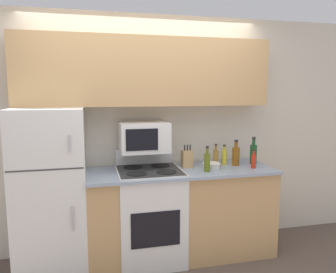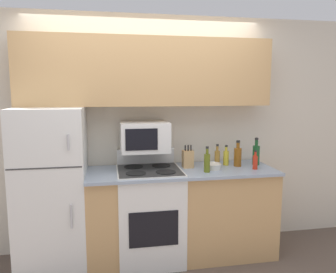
# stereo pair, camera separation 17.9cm
# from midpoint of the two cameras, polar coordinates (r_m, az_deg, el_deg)

# --- Properties ---
(ground_plane) EXTENTS (12.00, 12.00, 0.00)m
(ground_plane) POSITION_cam_midpoint_polar(r_m,az_deg,el_deg) (3.41, -0.56, -22.76)
(ground_plane) COLOR brown
(wall_back) EXTENTS (8.00, 0.05, 2.55)m
(wall_back) POSITION_cam_midpoint_polar(r_m,az_deg,el_deg) (3.63, -2.41, 0.53)
(wall_back) COLOR beige
(wall_back) RESTS_ON ground_plane
(lower_cabinets) EXTENTS (1.93, 0.68, 0.94)m
(lower_cabinets) POSITION_cam_midpoint_polar(r_m,az_deg,el_deg) (3.55, 3.84, -13.08)
(lower_cabinets) COLOR tan
(lower_cabinets) RESTS_ON ground_plane
(refrigerator) EXTENTS (0.65, 0.66, 1.59)m
(refrigerator) POSITION_cam_midpoint_polar(r_m,az_deg,el_deg) (3.38, -18.08, -8.76)
(refrigerator) COLOR white
(refrigerator) RESTS_ON ground_plane
(upper_cabinets) EXTENTS (2.58, 0.31, 0.69)m
(upper_cabinets) POSITION_cam_midpoint_polar(r_m,az_deg,el_deg) (3.43, -2.05, 11.15)
(upper_cabinets) COLOR tan
(upper_cabinets) RESTS_ON refrigerator
(stove) EXTENTS (0.65, 0.66, 1.11)m
(stove) POSITION_cam_midpoint_polar(r_m,az_deg,el_deg) (3.47, -1.73, -13.20)
(stove) COLOR white
(stove) RESTS_ON ground_plane
(microwave) EXTENTS (0.50, 0.37, 0.31)m
(microwave) POSITION_cam_midpoint_polar(r_m,az_deg,el_deg) (3.39, -2.60, -0.06)
(microwave) COLOR white
(microwave) RESTS_ON stove
(knife_block) EXTENTS (0.11, 0.11, 0.24)m
(knife_block) POSITION_cam_midpoint_polar(r_m,az_deg,el_deg) (3.47, 4.95, -3.90)
(knife_block) COLOR tan
(knife_block) RESTS_ON lower_cabinets
(bowl) EXTENTS (0.19, 0.19, 0.06)m
(bowl) POSITION_cam_midpoint_polar(r_m,az_deg,el_deg) (3.45, 9.20, -5.09)
(bowl) COLOR silver
(bowl) RESTS_ON lower_cabinets
(bottle_whiskey) EXTENTS (0.08, 0.08, 0.28)m
(bottle_whiskey) POSITION_cam_midpoint_polar(r_m,az_deg,el_deg) (3.61, 13.45, -3.35)
(bottle_whiskey) COLOR brown
(bottle_whiskey) RESTS_ON lower_cabinets
(bottle_hot_sauce) EXTENTS (0.05, 0.05, 0.20)m
(bottle_hot_sauce) POSITION_cam_midpoint_polar(r_m,az_deg,el_deg) (3.52, 16.37, -4.25)
(bottle_hot_sauce) COLOR red
(bottle_hot_sauce) RESTS_ON lower_cabinets
(bottle_wine_green) EXTENTS (0.08, 0.08, 0.30)m
(bottle_wine_green) POSITION_cam_midpoint_polar(r_m,az_deg,el_deg) (3.73, 16.43, -2.99)
(bottle_wine_green) COLOR #194C23
(bottle_wine_green) RESTS_ON lower_cabinets
(bottle_vinegar) EXTENTS (0.06, 0.06, 0.24)m
(bottle_vinegar) POSITION_cam_midpoint_polar(r_m,az_deg,el_deg) (3.56, 9.99, -3.67)
(bottle_vinegar) COLOR olive
(bottle_vinegar) RESTS_ON lower_cabinets
(bottle_olive_oil) EXTENTS (0.06, 0.06, 0.26)m
(bottle_olive_oil) POSITION_cam_midpoint_polar(r_m,az_deg,el_deg) (3.29, 8.37, -4.45)
(bottle_olive_oil) COLOR #5B6619
(bottle_olive_oil) RESTS_ON lower_cabinets
(bottle_cooking_spray) EXTENTS (0.06, 0.06, 0.22)m
(bottle_cooking_spray) POSITION_cam_midpoint_polar(r_m,az_deg,el_deg) (3.64, 11.47, -3.57)
(bottle_cooking_spray) COLOR gold
(bottle_cooking_spray) RESTS_ON lower_cabinets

